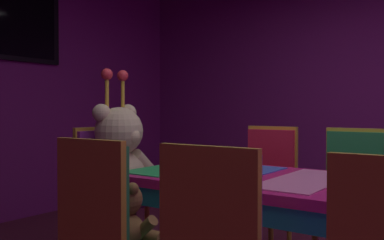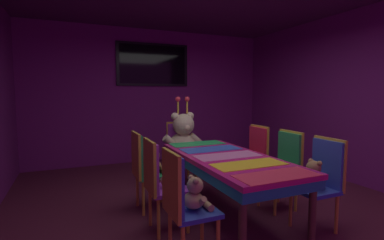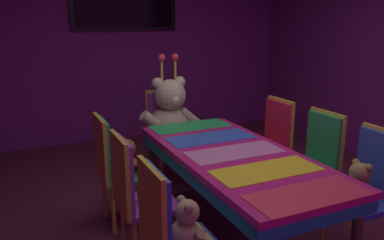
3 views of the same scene
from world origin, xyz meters
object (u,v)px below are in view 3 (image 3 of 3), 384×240
at_px(chair_right_2, 273,137).
at_px(throne_chair, 165,124).
at_px(chair_left_0, 165,228).
at_px(chair_right_0, 372,180).
at_px(teddy_left_1, 151,186).
at_px(king_teddy_bear, 171,113).
at_px(chair_left_2, 111,161).
at_px(teddy_left_2, 128,158).
at_px(teddy_left_0, 188,225).
at_px(chair_right_1, 318,155).
at_px(banquet_table, 235,163).
at_px(chair_left_1, 132,187).
at_px(teddy_right_0, 358,185).

relative_size(chair_right_2, throne_chair, 1.00).
xyz_separation_m(chair_left_0, chair_right_0, (1.64, -0.00, 0.00)).
distance_m(teddy_left_1, king_teddy_bear, 1.54).
height_order(teddy_left_1, chair_right_0, chair_right_0).
height_order(chair_left_2, chair_right_2, same).
bearing_deg(teddy_left_2, teddy_left_1, -89.42).
bearing_deg(king_teddy_bear, throne_chair, 180.00).
bearing_deg(throne_chair, chair_right_2, 41.14).
bearing_deg(teddy_left_0, chair_right_1, 21.55).
bearing_deg(king_teddy_bear, teddy_left_0, -18.91).
xyz_separation_m(teddy_left_2, king_teddy_bear, (0.70, 0.76, 0.17)).
bearing_deg(chair_right_2, chair_left_0, 36.70).
relative_size(banquet_table, chair_right_0, 2.05).
height_order(chair_left_1, teddy_left_2, chair_left_1).
distance_m(chair_left_0, teddy_left_1, 0.63).
bearing_deg(chair_right_2, teddy_left_0, 39.26).
distance_m(teddy_left_0, chair_right_2, 1.93).
height_order(chair_right_0, throne_chair, same).
bearing_deg(teddy_right_0, teddy_left_0, -0.16).
relative_size(chair_left_0, throne_chair, 1.00).
bearing_deg(chair_right_0, chair_left_1, -20.63).
xyz_separation_m(teddy_left_1, chair_right_2, (1.51, 0.60, 0.02)).
distance_m(teddy_left_1, teddy_left_2, 0.60).
distance_m(chair_right_2, king_teddy_bear, 1.13).
distance_m(chair_left_0, chair_right_2, 2.05).
bearing_deg(chair_right_1, chair_left_2, -20.15).
xyz_separation_m(banquet_table, chair_right_1, (0.84, -0.01, -0.06)).
relative_size(chair_left_1, teddy_right_0, 3.03).
xyz_separation_m(chair_left_0, teddy_left_1, (0.13, 0.62, -0.02)).
distance_m(banquet_table, throne_chair, 1.54).
distance_m(chair_right_0, teddy_right_0, 0.15).
height_order(chair_left_2, chair_right_0, same).
bearing_deg(teddy_right_0, king_teddy_bear, -71.27).
bearing_deg(banquet_table, chair_left_2, 144.35).
distance_m(teddy_left_1, chair_right_2, 1.63).
relative_size(teddy_left_2, throne_chair, 0.34).
bearing_deg(chair_left_1, chair_right_0, -20.63).
bearing_deg(teddy_right_0, throne_chair, -72.67).
xyz_separation_m(teddy_left_1, teddy_left_2, (-0.01, 0.60, 0.02)).
height_order(teddy_left_1, chair_right_1, chair_right_1).
xyz_separation_m(chair_right_0, chair_right_1, (0.02, 0.61, 0.00)).
height_order(banquet_table, chair_right_2, chair_right_2).
distance_m(chair_left_1, chair_right_0, 1.78).
height_order(banquet_table, chair_left_0, chair_left_0).
height_order(banquet_table, chair_right_1, chair_right_1).
bearing_deg(chair_left_1, teddy_left_1, -0.00).
relative_size(chair_left_0, king_teddy_bear, 1.04).
bearing_deg(banquet_table, throne_chair, 90.00).
height_order(chair_left_1, teddy_right_0, chair_left_1).
distance_m(chair_right_1, king_teddy_bear, 1.63).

